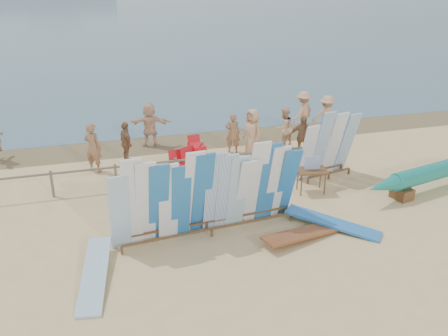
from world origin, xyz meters
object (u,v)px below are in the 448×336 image
object	(u,v)px
beachgoer_6	(253,132)
beachgoer_1	(93,148)
outrigger_canoe	(442,170)
beachgoer_9	(303,112)
side_surfboard_rack	(328,147)
flat_board_c	(306,237)
beachgoer_8	(284,128)
beachgoer_7	(233,133)
beachgoer_4	(126,143)
beachgoer_extra_0	(326,117)
flat_board_a	(96,280)
beachgoer_5	(150,124)
beachgoer_10	(302,137)
stroller	(197,154)
flat_board_d	(332,227)
beach_chair_right	(192,166)
main_surfboard_rack	(209,195)
vendor_table	(311,180)
beach_chair_left	(177,166)

from	to	relation	value
beachgoer_6	beachgoer_1	world-z (taller)	beachgoer_6
outrigger_canoe	beachgoer_9	world-z (taller)	beachgoer_9
side_surfboard_rack	flat_board_c	xyz separation A→B (m)	(-2.44, -3.58, -1.12)
side_surfboard_rack	beachgoer_9	xyz separation A→B (m)	(1.27, 4.76, -0.18)
beachgoer_1	beachgoer_8	world-z (taller)	beachgoer_1
side_surfboard_rack	beachgoer_1	world-z (taller)	side_surfboard_rack
beachgoer_6	beachgoer_7	world-z (taller)	beachgoer_6
beachgoer_4	beachgoer_extra_0	world-z (taller)	beachgoer_extra_0
flat_board_a	beachgoer_5	size ratio (longest dim) A/B	1.47
beachgoer_10	flat_board_c	bearing A→B (deg)	-88.49
stroller	beachgoer_6	world-z (taller)	beachgoer_6
flat_board_d	beachgoer_5	bearing A→B (deg)	69.15
beachgoer_8	beachgoer_extra_0	world-z (taller)	beachgoer_extra_0
beachgoer_7	beachgoer_8	bearing A→B (deg)	-163.26
beachgoer_1	beach_chair_right	bearing A→B (deg)	-161.62
main_surfboard_rack	beachgoer_10	distance (m)	6.68
flat_board_d	beachgoer_7	world-z (taller)	beachgoer_7
beachgoer_10	beachgoer_extra_0	bearing A→B (deg)	68.74
stroller	beachgoer_8	xyz separation A→B (m)	(3.84, 0.93, 0.40)
vendor_table	stroller	bearing A→B (deg)	142.60
main_surfboard_rack	beachgoer_6	distance (m)	6.27
flat_board_a	stroller	xyz separation A→B (m)	(3.92, 6.27, 0.45)
flat_board_c	beach_chair_right	distance (m)	5.64
vendor_table	flat_board_c	size ratio (longest dim) A/B	0.47
beachgoer_10	beachgoer_5	distance (m)	6.18
side_surfboard_rack	beachgoer_8	world-z (taller)	side_surfboard_rack
outrigger_canoe	beachgoer_1	xyz separation A→B (m)	(-11.07, 4.62, 0.31)
stroller	beach_chair_left	bearing A→B (deg)	-160.71
beachgoer_7	stroller	bearing A→B (deg)	48.77
flat_board_c	stroller	distance (m)	6.11
flat_board_a	beachgoer_5	bearing A→B (deg)	82.50
vendor_table	beach_chair_right	xyz separation A→B (m)	(-3.39, 2.65, -0.14)
beachgoer_5	beachgoer_extra_0	size ratio (longest dim) A/B	0.99
vendor_table	beachgoer_9	distance (m)	6.20
beachgoer_6	beachgoer_5	bearing A→B (deg)	-141.33
beachgoer_extra_0	main_surfboard_rack	bearing A→B (deg)	72.73
beachgoer_6	flat_board_d	bearing A→B (deg)	-18.75
main_surfboard_rack	flat_board_a	size ratio (longest dim) A/B	1.96
outrigger_canoe	beachgoer_6	bearing A→B (deg)	124.78
main_surfboard_rack	beachgoer_5	xyz separation A→B (m)	(-0.55, 7.55, -0.26)
flat_board_c	beachgoer_9	xyz separation A→B (m)	(3.71, 8.34, 0.95)
stroller	beachgoer_10	bearing A→B (deg)	-12.04
flat_board_a	beach_chair_right	distance (m)	6.71
outrigger_canoe	beachgoer_1	bearing A→B (deg)	144.65
beachgoer_5	beachgoer_extra_0	bearing A→B (deg)	-171.70
beach_chair_left	beachgoer_8	distance (m)	4.91
side_surfboard_rack	outrigger_canoe	distance (m)	3.80
beachgoer_8	beachgoer_5	distance (m)	5.46
main_surfboard_rack	beach_chair_left	size ratio (longest dim) A/B	6.61
side_surfboard_rack	beachgoer_6	size ratio (longest dim) A/B	1.33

